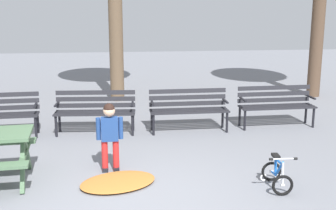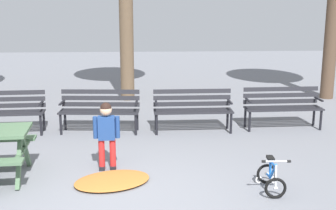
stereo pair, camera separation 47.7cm
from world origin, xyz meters
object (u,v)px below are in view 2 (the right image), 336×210
(park_bench_left, at_px, (100,107))
(kids_bicycle, at_px, (271,177))
(park_bench_far_left, at_px, (4,109))
(park_bench_right, at_px, (193,107))
(park_bench_far_right, at_px, (282,104))
(child_standing, at_px, (107,130))

(park_bench_left, height_order, kids_bicycle, park_bench_left)
(park_bench_left, bearing_deg, park_bench_far_left, -179.31)
(park_bench_left, bearing_deg, park_bench_right, -1.61)
(park_bench_far_left, height_order, park_bench_right, same)
(park_bench_far_right, bearing_deg, park_bench_left, -178.74)
(park_bench_far_right, bearing_deg, park_bench_far_left, -178.93)
(park_bench_right, height_order, kids_bicycle, park_bench_right)
(park_bench_right, xyz_separation_m, kids_bicycle, (0.79, -3.04, -0.31))
(park_bench_left, xyz_separation_m, park_bench_far_right, (3.79, 0.08, 0.00))
(park_bench_far_left, xyz_separation_m, park_bench_left, (1.91, 0.02, 0.00))
(park_bench_far_right, bearing_deg, kids_bicycle, -109.25)
(park_bench_far_left, height_order, kids_bicycle, park_bench_far_left)
(park_bench_far_left, bearing_deg, park_bench_far_right, 1.07)
(park_bench_far_left, relative_size, kids_bicycle, 2.83)
(park_bench_far_left, bearing_deg, park_bench_left, 0.69)
(park_bench_left, height_order, park_bench_right, same)
(park_bench_left, relative_size, park_bench_right, 1.01)
(park_bench_far_right, bearing_deg, child_standing, -147.30)
(park_bench_left, distance_m, kids_bicycle, 4.10)
(park_bench_far_left, distance_m, kids_bicycle, 5.53)
(park_bench_left, bearing_deg, child_standing, -81.67)
(kids_bicycle, bearing_deg, child_standing, 158.29)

